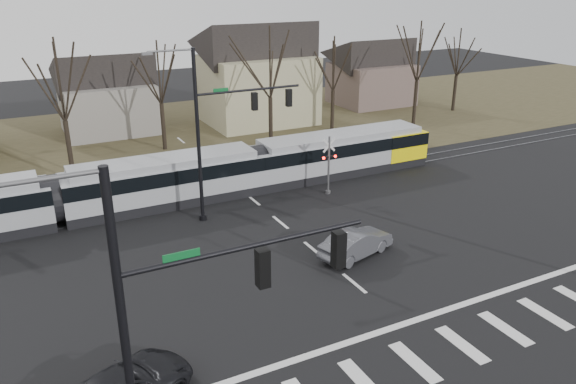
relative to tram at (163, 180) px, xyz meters
name	(u,v)px	position (x,y,z in m)	size (l,w,h in m)	color
ground	(379,303)	(5.37, -16.00, -1.68)	(140.00, 140.00, 0.00)	black
grass_verge	(175,135)	(5.37, 16.00, -1.68)	(140.00, 28.00, 0.01)	#38331E
crosswalk	(439,353)	(5.37, -20.00, -1.68)	(27.00, 2.60, 0.01)	silver
stop_line	(404,324)	(5.37, -17.80, -1.68)	(28.00, 0.35, 0.01)	silver
lane_dashes	(242,190)	(5.37, 0.00, -1.68)	(0.18, 30.00, 0.01)	silver
rail_pair	(243,191)	(5.37, -0.20, -1.65)	(90.00, 1.52, 0.06)	#59595E
tram	(163,180)	(0.00, 0.00, 0.00)	(40.70, 3.02, 3.09)	gray
sedan	(356,243)	(7.03, -11.61, -0.96)	(4.65, 2.67, 1.45)	#4B4C52
signal_pole_near_left	(191,329)	(-5.04, -22.00, 4.02)	(9.28, 0.44, 10.20)	black
signal_pole_far	(224,125)	(2.96, -3.50, 4.02)	(9.28, 0.44, 10.20)	black
rail_crossing_signal	(329,167)	(10.37, -3.21, 0.20)	(1.08, 0.36, 4.00)	#59595B
tree_row	(215,90)	(7.37, 10.00, 3.32)	(59.20, 7.20, 10.00)	black
house_b	(106,90)	(0.37, 20.00, 2.29)	(8.64, 7.56, 7.65)	slate
house_c	(258,69)	(14.37, 17.00, 3.55)	(10.80, 8.64, 10.10)	tan
house_d	(372,69)	(29.37, 19.00, 2.29)	(8.64, 7.56, 7.65)	brown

